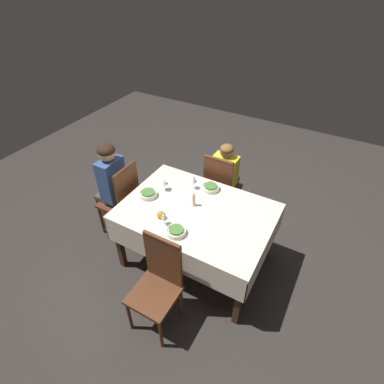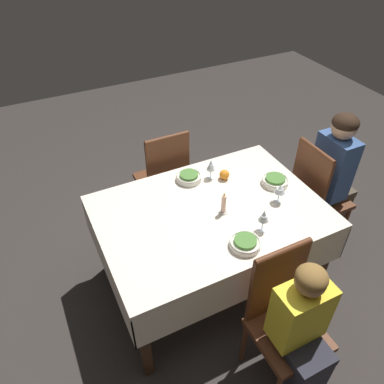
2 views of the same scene
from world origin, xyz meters
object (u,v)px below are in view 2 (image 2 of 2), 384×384
(chair_north, at_px, (283,315))
(bowl_south, at_px, (189,177))
(dining_table, at_px, (210,220))
(bowl_north, at_px, (245,243))
(chair_south, at_px, (164,177))
(bowl_west, at_px, (275,181))
(chair_west, at_px, (316,193))
(person_adult_denim, at_px, (335,173))
(wine_glass_west, at_px, (280,189))
(orange_fruit, at_px, (224,175))
(person_child_yellow, at_px, (303,335))
(candle_centerpiece, at_px, (224,205))
(wine_glass_south, at_px, (211,166))

(chair_north, distance_m, bowl_south, 1.16)
(dining_table, xyz_separation_m, bowl_north, (-0.03, 0.38, 0.12))
(chair_south, relative_size, bowl_south, 5.35)
(chair_north, distance_m, bowl_west, 0.98)
(chair_west, relative_size, person_adult_denim, 0.82)
(dining_table, relative_size, bowl_west, 7.66)
(person_adult_denim, distance_m, wine_glass_west, 0.72)
(bowl_north, bearing_deg, orange_fruit, -109.38)
(person_child_yellow, relative_size, orange_fruit, 14.31)
(candle_centerpiece, relative_size, orange_fruit, 2.25)
(bowl_north, relative_size, wine_glass_south, 1.20)
(chair_south, bearing_deg, bowl_west, 129.65)
(chair_north, height_order, person_adult_denim, person_adult_denim)
(dining_table, distance_m, person_child_yellow, 0.94)
(chair_west, relative_size, bowl_north, 5.25)
(bowl_west, xyz_separation_m, candle_centerpiece, (0.50, 0.10, 0.04))
(bowl_south, bearing_deg, chair_west, 160.21)
(chair_north, relative_size, chair_south, 1.00)
(person_child_yellow, distance_m, bowl_north, 0.60)
(person_child_yellow, bearing_deg, chair_south, 93.57)
(wine_glass_west, height_order, bowl_south, wine_glass_west)
(chair_west, relative_size, bowl_west, 5.11)
(bowl_west, distance_m, wine_glass_west, 0.21)
(person_adult_denim, relative_size, orange_fruit, 16.40)
(chair_south, bearing_deg, person_adult_denim, 147.58)
(bowl_south, bearing_deg, wine_glass_south, 163.34)
(dining_table, relative_size, candle_centerpiece, 8.99)
(candle_centerpiece, height_order, orange_fruit, candle_centerpiece)
(chair_south, relative_size, bowl_north, 5.25)
(bowl_north, distance_m, candle_centerpiece, 0.33)
(person_adult_denim, relative_size, bowl_west, 6.22)
(chair_west, relative_size, person_child_yellow, 0.94)
(person_child_yellow, relative_size, bowl_south, 5.69)
(chair_west, xyz_separation_m, bowl_north, (0.96, 0.40, 0.26))
(person_adult_denim, distance_m, bowl_south, 1.19)
(chair_south, xyz_separation_m, bowl_west, (-0.59, 0.72, 0.26))
(chair_west, relative_size, chair_north, 1.00)
(chair_north, distance_m, orange_fruit, 1.08)
(person_adult_denim, xyz_separation_m, bowl_south, (1.13, -0.35, 0.11))
(dining_table, height_order, bowl_north, bowl_north)
(candle_centerpiece, bearing_deg, bowl_west, -168.30)
(chair_west, xyz_separation_m, orange_fruit, (0.73, -0.25, 0.27))
(chair_south, xyz_separation_m, wine_glass_west, (-0.50, 0.89, 0.34))
(chair_west, distance_m, chair_south, 1.26)
(dining_table, height_order, person_child_yellow, person_child_yellow)
(chair_west, height_order, bowl_north, chair_west)
(dining_table, bearing_deg, candle_centerpiece, 139.53)
(chair_north, relative_size, person_child_yellow, 0.94)
(bowl_west, height_order, orange_fruit, orange_fruit)
(person_child_yellow, relative_size, wine_glass_west, 7.60)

